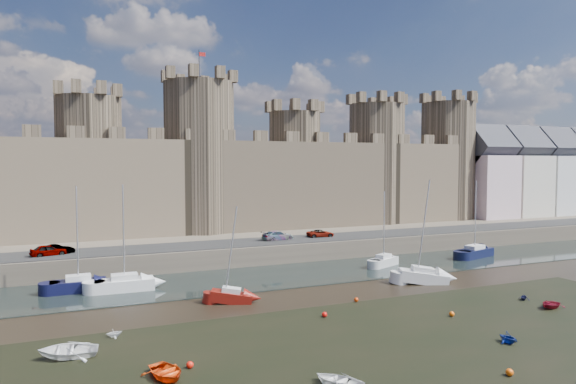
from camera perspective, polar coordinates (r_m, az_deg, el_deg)
name	(u,v)px	position (r m, az deg, el deg)	size (l,w,h in m)	color
ground	(335,354)	(37.20, 5.24, -17.53)	(160.00, 160.00, 0.00)	black
water_channel	(233,280)	(58.55, -6.09, -9.72)	(160.00, 12.00, 0.08)	black
quay	(174,230)	(92.87, -12.58, -4.17)	(160.00, 60.00, 2.50)	#4C443A
road	(211,245)	(67.53, -8.58, -5.82)	(160.00, 7.00, 0.10)	black
castle	(183,172)	(80.21, -11.57, 2.14)	(108.50, 11.00, 29.00)	#42382B
townhouses	(538,175)	(116.70, 26.00, 1.69)	(35.50, 9.05, 18.13)	silver
car_0	(49,250)	(65.10, -25.07, -5.89)	(1.57, 3.89, 1.33)	gray
car_1	(57,250)	(65.52, -24.26, -5.86)	(1.29, 3.70, 1.22)	gray
car_2	(278,236)	(70.79, -1.15, -4.86)	(1.85, 4.56, 1.32)	gray
car_3	(321,234)	(73.73, 3.63, -4.63)	(1.82, 3.94, 1.10)	gray
sailboat_0	(125,283)	(55.92, -17.71, -9.64)	(5.90, 2.45, 10.91)	silver
sailboat_1	(78,284)	(57.11, -22.26, -9.46)	(5.42, 2.20, 10.77)	black
sailboat_2	(384,260)	(66.78, 10.58, -7.49)	(4.71, 3.33, 9.49)	silver
sailboat_3	(475,252)	(76.18, 20.03, -6.26)	(6.46, 3.88, 10.62)	black
sailboat_4	(232,296)	(49.53, -6.30, -11.37)	(4.20, 2.85, 9.14)	maroon
sailboat_5	(423,276)	(58.75, 14.76, -9.00)	(5.64, 3.86, 11.34)	silver
dinghy_0	(166,373)	(34.08, -13.39, -18.96)	(2.45, 0.71, 3.43)	#E9420D
dinghy_2	(338,381)	(32.32, 5.58, -20.20)	(2.32, 0.67, 3.25)	white
dinghy_3	(114,333)	(42.28, -18.77, -14.65)	(1.02, 0.62, 1.18)	white
dinghy_4	(551,305)	(53.28, 27.15, -11.11)	(1.96, 0.57, 2.74)	maroon
dinghy_5	(508,337)	(42.18, 23.24, -14.62)	(1.41, 0.86, 1.63)	navy
dinghy_6	(68,352)	(39.23, -23.24, -16.05)	(2.72, 0.79, 3.81)	white
dinghy_7	(524,297)	(55.10, 24.73, -10.55)	(1.02, 0.63, 1.19)	black
buoy_0	(190,365)	(35.30, -10.85, -18.34)	(0.47, 0.47, 0.47)	#F81A0B
buoy_1	(325,315)	(45.13, 4.08, -13.43)	(0.47, 0.47, 0.47)	red
buoy_2	(510,372)	(36.32, 23.40, -17.91)	(0.48, 0.48, 0.48)	#EB550A
buoy_3	(356,300)	(50.06, 7.59, -11.78)	(0.43, 0.43, 0.43)	red
buoy_5	(452,314)	(47.33, 17.74, -12.78)	(0.45, 0.45, 0.45)	#F85E0B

